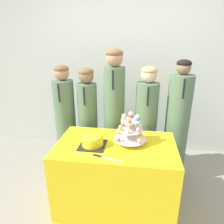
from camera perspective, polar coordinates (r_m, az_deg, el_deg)
wall_back at (r=3.13m, az=4.26°, el=12.83°), size 9.00×0.06×2.70m
table at (r=2.23m, az=1.01°, el=-17.52°), size 1.20×0.71×0.75m
round_cake at (r=1.98m, az=-5.63°, el=-7.80°), size 0.26×0.26×0.13m
cake_knife at (r=1.82m, az=-2.75°, el=-12.73°), size 0.28×0.09×0.01m
cupcake_stand at (r=2.00m, az=5.25°, el=-4.87°), size 0.33×0.33×0.31m
student_0 at (r=2.73m, az=-13.10°, el=-2.84°), size 0.27×0.27×1.45m
student_1 at (r=2.64m, az=-6.82°, el=-3.31°), size 0.25×0.25×1.42m
student_2 at (r=2.53m, az=0.64°, el=-1.35°), size 0.25×0.26×1.64m
student_3 at (r=2.56m, az=9.57°, el=-4.15°), size 0.27×0.28×1.45m
student_4 at (r=2.59m, az=17.96°, el=-3.99°), size 0.28×0.29×1.53m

